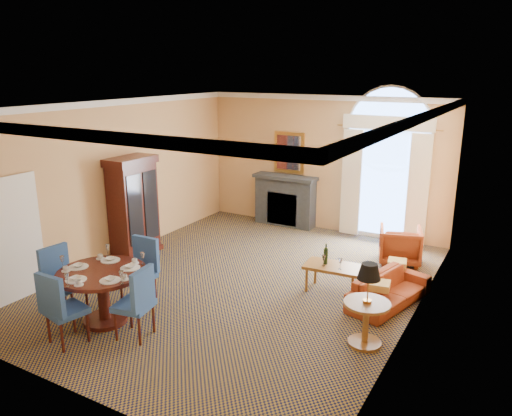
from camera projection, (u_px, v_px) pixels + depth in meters
The scene contains 12 objects.
ground at pixel (243, 283), 9.13m from camera, with size 7.50×7.50×0.00m, color #13173D.
room_envelope at pixel (259, 141), 9.02m from camera, with size 6.04×7.52×3.45m.
armoire at pixel (133, 208), 10.29m from camera, with size 0.59×1.05×2.07m.
dining_table at pixel (102, 284), 7.56m from camera, with size 1.34×1.34×1.04m.
dining_chair_north at pixel (142, 266), 8.23m from camera, with size 0.53×0.54×1.11m.
dining_chair_south at pixel (59, 305), 6.89m from camera, with size 0.59×0.59×1.11m.
dining_chair_east at pixel (138, 299), 7.07m from camera, with size 0.58×0.58×1.11m.
dining_chair_west at pixel (61, 276), 7.86m from camera, with size 0.55×0.54×1.11m.
sofa at pixel (389, 290), 8.26m from camera, with size 1.68×0.66×0.49m, color #9E3E1C.
armchair at pixel (400, 245), 9.98m from camera, with size 0.79×0.81×0.74m, color #9E3E1C.
coffee_table at pixel (333, 267), 8.62m from camera, with size 1.03×0.63×0.87m.
side_table at pixel (367, 297), 6.90m from camera, with size 0.65×0.65×1.20m.
Camera 1 is at (4.38, -7.19, 3.79)m, focal length 35.00 mm.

